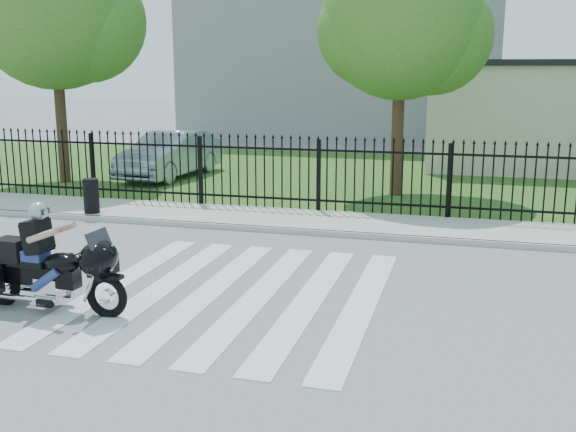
# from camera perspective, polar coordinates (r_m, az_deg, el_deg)

# --- Properties ---
(ground) EXTENTS (120.00, 120.00, 0.00)m
(ground) POSITION_cam_1_polar(r_m,az_deg,el_deg) (10.55, -4.65, -6.60)
(ground) COLOR slate
(ground) RESTS_ON ground
(crosswalk) EXTENTS (5.00, 5.50, 0.01)m
(crosswalk) POSITION_cam_1_polar(r_m,az_deg,el_deg) (10.55, -4.65, -6.57)
(crosswalk) COLOR silver
(crosswalk) RESTS_ON ground
(sidewalk) EXTENTS (40.00, 2.00, 0.12)m
(sidewalk) POSITION_cam_1_polar(r_m,az_deg,el_deg) (15.15, 1.75, -0.44)
(sidewalk) COLOR #ADAAA3
(sidewalk) RESTS_ON ground
(curb) EXTENTS (40.00, 0.12, 0.12)m
(curb) POSITION_cam_1_polar(r_m,az_deg,el_deg) (14.21, 0.80, -1.31)
(curb) COLOR #ADAAA3
(curb) RESTS_ON ground
(grass_strip) EXTENTS (40.00, 12.00, 0.02)m
(grass_strip) POSITION_cam_1_polar(r_m,az_deg,el_deg) (21.91, 6.03, 3.37)
(grass_strip) COLOR #285B1F
(grass_strip) RESTS_ON ground
(iron_fence) EXTENTS (26.00, 0.04, 1.80)m
(iron_fence) POSITION_cam_1_polar(r_m,az_deg,el_deg) (15.95, 2.61, 3.28)
(iron_fence) COLOR black
(iron_fence) RESTS_ON ground
(tree_left) EXTENTS (4.80, 4.80, 7.58)m
(tree_left) POSITION_cam_1_polar(r_m,az_deg,el_deg) (21.55, -19.26, 16.39)
(tree_left) COLOR #382316
(tree_left) RESTS_ON ground
(tree_mid) EXTENTS (4.20, 4.20, 6.78)m
(tree_mid) POSITION_cam_1_polar(r_m,az_deg,el_deg) (18.51, 9.57, 16.08)
(tree_mid) COLOR #382316
(tree_mid) RESTS_ON ground
(building_tall) EXTENTS (15.00, 10.00, 12.00)m
(building_tall) POSITION_cam_1_polar(r_m,az_deg,el_deg) (36.04, 5.11, 16.46)
(building_tall) COLOR gray
(building_tall) RESTS_ON ground
(motorcycle_rider) EXTENTS (2.46, 0.79, 1.63)m
(motorcycle_rider) POSITION_cam_1_polar(r_m,az_deg,el_deg) (10.27, -19.82, -3.95)
(motorcycle_rider) COLOR black
(motorcycle_rider) RESTS_ON ground
(parked_car) EXTENTS (1.94, 4.53, 1.45)m
(parked_car) POSITION_cam_1_polar(r_m,az_deg,el_deg) (21.78, -9.97, 5.15)
(parked_car) COLOR #8E9CB3
(parked_car) RESTS_ON grass_strip
(litter_bin) EXTENTS (0.45, 0.45, 0.80)m
(litter_bin) POSITION_cam_1_polar(r_m,az_deg,el_deg) (16.34, -16.32, 1.66)
(litter_bin) COLOR black
(litter_bin) RESTS_ON sidewalk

